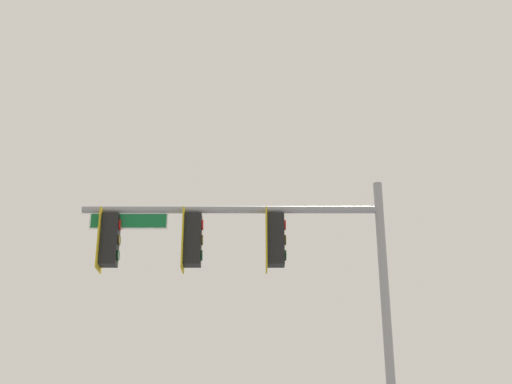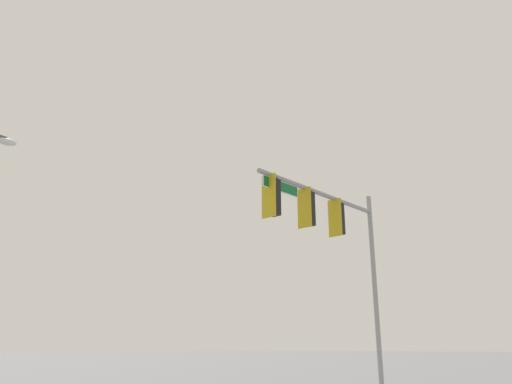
{
  "view_description": "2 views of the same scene",
  "coord_description": "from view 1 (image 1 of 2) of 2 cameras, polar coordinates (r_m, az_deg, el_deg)",
  "views": [
    {
      "loc": [
        -5.93,
        8.7,
        1.25
      ],
      "look_at": [
        -4.0,
        -5.29,
        6.87
      ],
      "focal_mm": 50.0,
      "sensor_mm": 36.0,
      "label": 1
    },
    {
      "loc": [
        8.37,
        5.63,
        1.55
      ],
      "look_at": [
        -1.13,
        -5.76,
        6.18
      ],
      "focal_mm": 35.0,
      "sensor_mm": 36.0,
      "label": 2
    }
  ],
  "objects": [
    {
      "name": "signal_pole_near",
      "position": [
        14.64,
        -0.73,
        -5.67
      ],
      "size": [
        6.3,
        1.15,
        7.04
      ],
      "color": "gray",
      "rests_on": "ground_plane"
    }
  ]
}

